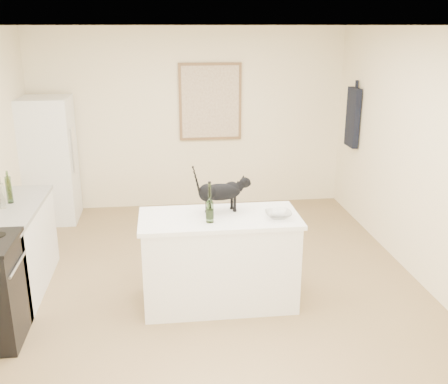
# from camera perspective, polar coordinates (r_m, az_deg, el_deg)

# --- Properties ---
(floor) EXTENTS (5.50, 5.50, 0.00)m
(floor) POSITION_cam_1_polar(r_m,az_deg,el_deg) (5.37, -1.82, -11.00)
(floor) COLOR #8F734C
(floor) RESTS_ON ground
(ceiling) EXTENTS (5.50, 5.50, 0.00)m
(ceiling) POSITION_cam_1_polar(r_m,az_deg,el_deg) (4.70, -2.14, 17.95)
(ceiling) COLOR white
(ceiling) RESTS_ON ground
(wall_back) EXTENTS (4.50, 0.00, 4.50)m
(wall_back) POSITION_cam_1_polar(r_m,az_deg,el_deg) (7.55, -3.82, 8.03)
(wall_back) COLOR #FBECC2
(wall_back) RESTS_ON ground
(wall_front) EXTENTS (4.50, 0.00, 4.50)m
(wall_front) POSITION_cam_1_polar(r_m,az_deg,el_deg) (2.36, 4.14, -15.51)
(wall_front) COLOR #FBECC2
(wall_front) RESTS_ON ground
(wall_right) EXTENTS (0.00, 5.50, 5.50)m
(wall_right) POSITION_cam_1_polar(r_m,az_deg,el_deg) (5.53, 21.96, 3.06)
(wall_right) COLOR #FBECC2
(wall_right) RESTS_ON ground
(island_base) EXTENTS (1.44, 0.67, 0.86)m
(island_base) POSITION_cam_1_polar(r_m,az_deg,el_deg) (5.00, -0.50, -7.73)
(island_base) COLOR white
(island_base) RESTS_ON floor
(island_top) EXTENTS (1.50, 0.70, 0.04)m
(island_top) POSITION_cam_1_polar(r_m,az_deg,el_deg) (4.83, -0.52, -2.92)
(island_top) COLOR white
(island_top) RESTS_ON island_base
(left_cabinets) EXTENTS (0.60, 1.40, 0.86)m
(left_cabinets) POSITION_cam_1_polar(r_m,az_deg,el_deg) (5.65, -22.38, -6.06)
(left_cabinets) COLOR white
(left_cabinets) RESTS_ON floor
(left_countertop) EXTENTS (0.62, 1.44, 0.04)m
(left_countertop) POSITION_cam_1_polar(r_m,az_deg,el_deg) (5.49, -22.93, -1.76)
(left_countertop) COLOR gray
(left_countertop) RESTS_ON left_cabinets
(fridge) EXTENTS (0.68, 0.68, 1.70)m
(fridge) POSITION_cam_1_polar(r_m,az_deg,el_deg) (7.41, -18.82, 3.34)
(fridge) COLOR white
(fridge) RESTS_ON floor
(artwork_frame) EXTENTS (0.90, 0.03, 1.10)m
(artwork_frame) POSITION_cam_1_polar(r_m,az_deg,el_deg) (7.51, -1.53, 9.93)
(artwork_frame) COLOR brown
(artwork_frame) RESTS_ON wall_back
(artwork_canvas) EXTENTS (0.82, 0.00, 1.02)m
(artwork_canvas) POSITION_cam_1_polar(r_m,az_deg,el_deg) (7.49, -1.51, 9.91)
(artwork_canvas) COLOR beige
(artwork_canvas) RESTS_ON wall_back
(hanging_garment) EXTENTS (0.08, 0.34, 0.80)m
(hanging_garment) POSITION_cam_1_polar(r_m,az_deg,el_deg) (7.31, 14.07, 8.00)
(hanging_garment) COLOR black
(hanging_garment) RESTS_ON wall_right
(black_cat) EXTENTS (0.54, 0.28, 0.36)m
(black_cat) POSITION_cam_1_polar(r_m,az_deg,el_deg) (4.87, -0.45, -0.24)
(black_cat) COLOR black
(black_cat) RESTS_ON island_top
(wine_bottle) EXTENTS (0.08, 0.08, 0.34)m
(wine_bottle) POSITION_cam_1_polar(r_m,az_deg,el_deg) (4.62, -1.59, -1.41)
(wine_bottle) COLOR #345823
(wine_bottle) RESTS_ON island_top
(glass_bowl) EXTENTS (0.25, 0.25, 0.06)m
(glass_bowl) POSITION_cam_1_polar(r_m,az_deg,el_deg) (4.80, 6.02, -2.52)
(glass_bowl) COLOR silver
(glass_bowl) RESTS_ON island_top
(fridge_paper) EXTENTS (0.02, 0.14, 0.18)m
(fridge_paper) POSITION_cam_1_polar(r_m,az_deg,el_deg) (7.32, -16.36, 6.17)
(fridge_paper) COLOR white
(fridge_paper) RESTS_ON fridge
(counter_bottle_cluster) EXTENTS (0.10, 0.33, 0.27)m
(counter_bottle_cluster) POSITION_cam_1_polar(r_m,az_deg,el_deg) (5.55, -22.94, 0.02)
(counter_bottle_cluster) COLOR brown
(counter_bottle_cluster) RESTS_ON left_countertop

